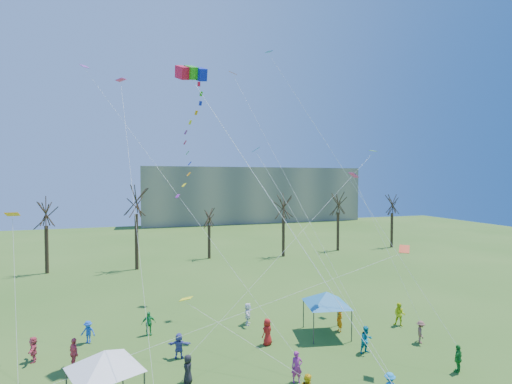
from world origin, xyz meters
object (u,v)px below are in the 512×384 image
object	(u,v)px
canopy_tent_blue	(327,298)
distant_building	(252,194)
canopy_tent_white	(105,360)
big_box_kite	(195,141)

from	to	relation	value
canopy_tent_blue	distant_building	bearing A→B (deg)	77.54
canopy_tent_white	canopy_tent_blue	world-z (taller)	same
distant_building	canopy_tent_blue	size ratio (longest dim) A/B	14.01
distant_building	big_box_kite	world-z (taller)	big_box_kite
distant_building	canopy_tent_white	world-z (taller)	distant_building
distant_building	canopy_tent_white	size ratio (longest dim) A/B	15.08
distant_building	canopy_tent_blue	bearing A→B (deg)	-102.46
canopy_tent_white	distant_building	bearing A→B (deg)	68.19
big_box_kite	canopy_tent_white	distance (m)	13.47
big_box_kite	canopy_tent_white	xyz separation A→B (m)	(-5.15, -4.77, -11.49)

